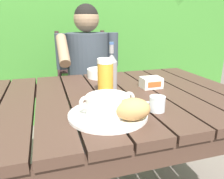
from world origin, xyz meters
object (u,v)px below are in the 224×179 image
object	(u,v)px
person_eating	(89,72)
beer_bottle	(112,71)
diner_bowl	(100,73)
beer_glass	(105,77)
serving_plate	(108,114)
table_knife	(135,103)
soup_bowl	(108,104)
butter_tub	(151,82)
bread_roll	(133,109)
chair_near_diner	(85,91)
water_glass_small	(157,104)

from	to	relation	value
person_eating	beer_bottle	xyz separation A→B (m)	(-0.00, -0.62, 0.14)
beer_bottle	diner_bowl	bearing A→B (deg)	88.92
beer_glass	diner_bowl	distance (m)	0.35
serving_plate	table_knife	bearing A→B (deg)	30.76
soup_bowl	diner_bowl	world-z (taller)	soup_bowl
beer_glass	butter_tub	distance (m)	0.28
person_eating	bread_roll	world-z (taller)	person_eating
chair_near_diner	table_knife	size ratio (longest dim) A/B	6.51
bread_roll	beer_bottle	distance (m)	0.39
soup_bowl	table_knife	bearing A→B (deg)	30.76
serving_plate	beer_glass	world-z (taller)	beer_glass
beer_bottle	diner_bowl	world-z (taller)	beer_bottle
person_eating	water_glass_small	distance (m)	0.94
beer_glass	table_knife	size ratio (longest dim) A/B	1.14
water_glass_small	diner_bowl	xyz separation A→B (m)	(-0.09, 0.59, -0.00)
bread_roll	beer_bottle	bearing A→B (deg)	83.81
beer_glass	water_glass_small	bearing A→B (deg)	-59.89
serving_plate	butter_tub	size ratio (longest dim) A/B	2.80
bread_roll	diner_bowl	xyz separation A→B (m)	(0.05, 0.66, -0.02)
serving_plate	beer_glass	xyz separation A→B (m)	(0.06, 0.24, 0.08)
bread_roll	butter_tub	xyz separation A→B (m)	(0.25, 0.36, -0.02)
chair_near_diner	beer_bottle	world-z (taller)	chair_near_diner
serving_plate	soup_bowl	size ratio (longest dim) A/B	1.40
serving_plate	water_glass_small	size ratio (longest dim) A/B	4.76
person_eating	serving_plate	world-z (taller)	person_eating
table_knife	beer_glass	bearing A→B (deg)	121.12
beer_glass	butter_tub	world-z (taller)	beer_glass
table_knife	diner_bowl	size ratio (longest dim) A/B	0.99
butter_tub	table_knife	distance (m)	0.26
chair_near_diner	serving_plate	distance (m)	1.17
beer_bottle	butter_tub	bearing A→B (deg)	-6.80
soup_bowl	beer_bottle	distance (m)	0.33
serving_plate	butter_tub	xyz separation A→B (m)	(0.32, 0.28, 0.02)
person_eating	serving_plate	xyz separation A→B (m)	(-0.11, -0.93, 0.04)
beer_bottle	water_glass_small	size ratio (longest dim) A/B	3.89
person_eating	butter_tub	size ratio (longest dim) A/B	11.42
beer_bottle	butter_tub	world-z (taller)	beer_bottle
serving_plate	beer_bottle	size ratio (longest dim) A/B	1.22
butter_tub	chair_near_diner	bearing A→B (deg)	103.76
bread_roll	diner_bowl	distance (m)	0.66
butter_tub	beer_bottle	bearing A→B (deg)	173.20
chair_near_diner	water_glass_small	xyz separation A→B (m)	(0.09, -1.14, 0.30)
soup_bowl	table_knife	xyz separation A→B (m)	(0.15, 0.09, -0.04)
person_eating	diner_bowl	size ratio (longest dim) A/B	7.79
person_eating	beer_bottle	size ratio (longest dim) A/B	4.99
person_eating	bread_roll	bearing A→B (deg)	-92.52
serving_plate	soup_bowl	world-z (taller)	soup_bowl
soup_bowl	bread_roll	world-z (taller)	bread_roll
soup_bowl	beer_bottle	size ratio (longest dim) A/B	0.88
serving_plate	diner_bowl	bearing A→B (deg)	78.85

